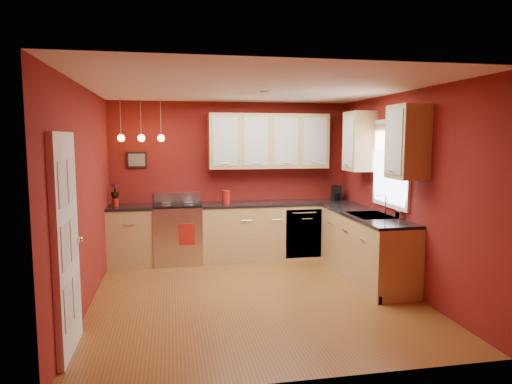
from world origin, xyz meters
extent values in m
plane|color=brown|center=(0.00, 0.00, 0.00)|extent=(4.20, 4.20, 0.00)
cube|color=white|center=(0.00, 0.00, 2.60)|extent=(4.00, 4.20, 0.02)
cube|color=maroon|center=(0.00, 2.10, 1.30)|extent=(4.00, 0.02, 2.60)
cube|color=maroon|center=(0.00, -2.10, 1.30)|extent=(4.00, 0.02, 2.60)
cube|color=maroon|center=(-2.00, 0.00, 1.30)|extent=(0.02, 4.20, 2.60)
cube|color=maroon|center=(2.00, 0.00, 1.30)|extent=(0.02, 4.20, 2.60)
cube|color=tan|center=(-1.65, 1.80, 0.45)|extent=(0.70, 0.60, 0.90)
cube|color=tan|center=(0.73, 1.80, 0.45)|extent=(2.54, 0.60, 0.90)
cube|color=tan|center=(1.70, 0.45, 0.45)|extent=(0.60, 2.10, 0.90)
cube|color=black|center=(-1.65, 1.80, 0.92)|extent=(0.70, 0.62, 0.04)
cube|color=black|center=(0.73, 1.80, 0.92)|extent=(2.54, 0.62, 0.04)
cube|color=black|center=(1.70, 0.45, 0.92)|extent=(0.62, 2.10, 0.04)
cube|color=silver|center=(-0.92, 1.80, 0.46)|extent=(0.76, 0.64, 0.92)
cube|color=black|center=(-0.92, 1.50, 0.48)|extent=(0.55, 0.02, 0.32)
cylinder|color=silver|center=(-0.92, 1.49, 0.72)|extent=(0.60, 0.02, 0.02)
cube|color=black|center=(-0.92, 1.80, 0.94)|extent=(0.76, 0.60, 0.03)
cylinder|color=#9A999F|center=(-1.10, 1.66, 0.95)|extent=(0.16, 0.16, 0.01)
cylinder|color=#9A999F|center=(-0.74, 1.66, 0.95)|extent=(0.16, 0.16, 0.01)
cylinder|color=#9A999F|center=(-1.10, 1.94, 0.95)|extent=(0.16, 0.16, 0.01)
cylinder|color=#9A999F|center=(-0.74, 1.94, 0.95)|extent=(0.16, 0.16, 0.01)
cube|color=silver|center=(-0.92, 2.10, 1.03)|extent=(0.76, 0.04, 0.16)
cube|color=silver|center=(1.10, 1.51, 0.45)|extent=(0.60, 0.02, 0.80)
cube|color=#9A999F|center=(1.70, 0.30, 0.92)|extent=(0.50, 0.70, 0.05)
cube|color=black|center=(1.70, 0.47, 0.91)|extent=(0.42, 0.30, 0.02)
cube|color=black|center=(1.70, 0.13, 0.91)|extent=(0.42, 0.30, 0.02)
cylinder|color=white|center=(1.92, 0.30, 1.08)|extent=(0.02, 0.02, 0.28)
cylinder|color=white|center=(1.85, 0.30, 1.21)|extent=(0.16, 0.02, 0.02)
cube|color=white|center=(1.98, 0.30, 1.65)|extent=(0.04, 1.02, 1.22)
cube|color=white|center=(1.97, 0.30, 1.65)|extent=(0.01, 0.90, 1.10)
cube|color=#A87A54|center=(1.95, 0.30, 2.02)|extent=(0.02, 0.96, 0.36)
cube|color=white|center=(-1.97, -1.20, 1.02)|extent=(0.06, 0.82, 2.05)
cube|color=silver|center=(-1.94, -1.38, 1.60)|extent=(0.00, 0.28, 0.40)
cube|color=silver|center=(-1.94, -1.02, 1.60)|extent=(0.00, 0.28, 0.40)
cube|color=silver|center=(-1.94, -1.38, 1.05)|extent=(0.00, 0.28, 0.40)
cube|color=silver|center=(-1.94, -1.02, 1.05)|extent=(0.00, 0.28, 0.40)
cube|color=silver|center=(-1.94, -1.38, 0.50)|extent=(0.00, 0.28, 0.40)
cube|color=silver|center=(-1.94, -1.02, 0.50)|extent=(0.00, 0.28, 0.40)
sphere|color=white|center=(-1.91, -0.87, 1.00)|extent=(0.06, 0.06, 0.06)
cube|color=tan|center=(0.60, 1.93, 1.95)|extent=(2.00, 0.35, 0.90)
cube|color=tan|center=(1.82, 0.32, 1.95)|extent=(0.35, 1.95, 0.90)
cube|color=black|center=(-1.55, 2.08, 1.65)|extent=(0.32, 0.03, 0.26)
cylinder|color=#9A999F|center=(-1.75, 1.75, 2.30)|extent=(0.01, 0.01, 0.60)
sphere|color=#FFA53F|center=(-1.75, 1.75, 2.00)|extent=(0.11, 0.11, 0.11)
cylinder|color=#9A999F|center=(-1.45, 1.75, 2.30)|extent=(0.01, 0.01, 0.60)
sphere|color=#FFA53F|center=(-1.45, 1.75, 2.00)|extent=(0.11, 0.11, 0.11)
cylinder|color=#9A999F|center=(-1.15, 1.75, 2.30)|extent=(0.01, 0.01, 0.60)
sphere|color=#FFA53F|center=(-1.15, 1.75, 2.00)|extent=(0.11, 0.11, 0.11)
cylinder|color=#9E1911|center=(-0.14, 1.79, 1.04)|extent=(0.13, 0.13, 0.20)
cylinder|color=#9E1911|center=(-0.14, 1.79, 1.15)|extent=(0.14, 0.14, 0.02)
cylinder|color=#9E1911|center=(-1.88, 1.82, 1.01)|extent=(0.09, 0.09, 0.14)
imported|color=#9E1911|center=(-1.88, 1.82, 1.18)|extent=(0.14, 0.14, 0.23)
cube|color=black|center=(1.78, 1.85, 1.07)|extent=(0.22, 0.20, 0.26)
cylinder|color=black|center=(1.78, 1.80, 1.00)|extent=(0.13, 0.13, 0.12)
imported|color=white|center=(1.95, -0.05, 1.03)|extent=(0.10, 0.10, 0.19)
cube|color=#9E1911|center=(-0.79, 1.47, 0.52)|extent=(0.24, 0.02, 0.33)
camera|label=1|loc=(-1.01, -5.53, 1.99)|focal=32.00mm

